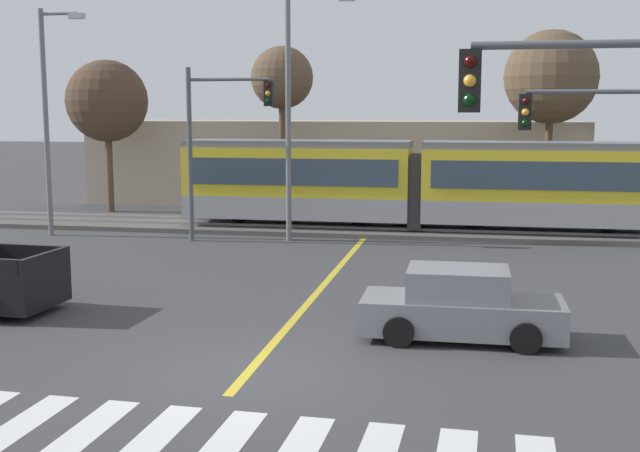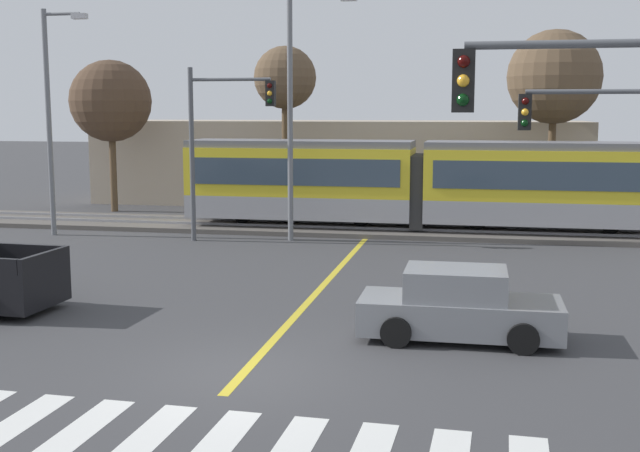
% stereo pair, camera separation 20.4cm
% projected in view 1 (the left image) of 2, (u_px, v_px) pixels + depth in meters
% --- Properties ---
extents(ground_plane, '(200.00, 200.00, 0.00)m').
position_uv_depth(ground_plane, '(248.00, 373.00, 14.76)').
color(ground_plane, '#3D3D3F').
extents(track_bed, '(120.00, 4.00, 0.18)m').
position_uv_depth(track_bed, '(370.00, 229.00, 32.01)').
color(track_bed, '#56514C').
rests_on(track_bed, ground).
extents(rail_near, '(120.00, 0.08, 0.10)m').
position_uv_depth(rail_near, '(368.00, 228.00, 31.29)').
color(rail_near, '#939399').
rests_on(rail_near, track_bed).
extents(rail_far, '(120.00, 0.08, 0.10)m').
position_uv_depth(rail_far, '(372.00, 223.00, 32.69)').
color(rail_far, '#939399').
rests_on(rail_far, track_bed).
extents(light_rail_tram, '(18.50, 2.64, 3.43)m').
position_uv_depth(light_rail_tram, '(417.00, 181.00, 31.39)').
color(light_rail_tram, '#9E9EA3').
rests_on(light_rail_tram, track_bed).
extents(crosswalk_stripe_2, '(0.64, 2.81, 0.01)m').
position_uv_depth(crosswalk_stripe_2, '(16.00, 428.00, 12.20)').
color(crosswalk_stripe_2, silver).
rests_on(crosswalk_stripe_2, ground).
extents(crosswalk_stripe_3, '(0.64, 2.81, 0.01)m').
position_uv_depth(crosswalk_stripe_3, '(82.00, 434.00, 11.96)').
color(crosswalk_stripe_3, silver).
rests_on(crosswalk_stripe_3, ground).
extents(crosswalk_stripe_4, '(0.64, 2.81, 0.01)m').
position_uv_depth(crosswalk_stripe_4, '(151.00, 441.00, 11.73)').
color(crosswalk_stripe_4, silver).
rests_on(crosswalk_stripe_4, ground).
extents(crosswalk_stripe_5, '(0.64, 2.81, 0.01)m').
position_uv_depth(crosswalk_stripe_5, '(222.00, 448.00, 11.49)').
color(crosswalk_stripe_5, silver).
rests_on(crosswalk_stripe_5, ground).
extents(lane_centre_line, '(0.20, 17.00, 0.01)m').
position_uv_depth(lane_centre_line, '(321.00, 288.00, 21.82)').
color(lane_centre_line, gold).
rests_on(lane_centre_line, ground).
extents(sedan_crossing, '(4.21, 1.94, 1.52)m').
position_uv_depth(sedan_crossing, '(461.00, 306.00, 16.89)').
color(sedan_crossing, gray).
rests_on(sedan_crossing, ground).
extents(traffic_light_far_left, '(3.25, 0.38, 6.33)m').
position_uv_depth(traffic_light_far_left, '(217.00, 129.00, 28.94)').
color(traffic_light_far_left, '#515459').
rests_on(traffic_light_far_left, ground).
extents(traffic_light_near_right, '(3.75, 0.38, 6.04)m').
position_uv_depth(traffic_light_near_right, '(629.00, 164.00, 11.33)').
color(traffic_light_near_right, '#515459').
rests_on(traffic_light_near_right, ground).
extents(traffic_light_mid_right, '(4.25, 0.38, 5.67)m').
position_uv_depth(traffic_light_mid_right, '(628.00, 151.00, 19.77)').
color(traffic_light_mid_right, '#515459').
rests_on(traffic_light_mid_right, ground).
extents(street_lamp_west, '(1.83, 0.28, 8.55)m').
position_uv_depth(street_lamp_west, '(49.00, 110.00, 30.30)').
color(street_lamp_west, slate).
rests_on(street_lamp_west, ground).
extents(street_lamp_centre, '(2.53, 0.28, 9.01)m').
position_uv_depth(street_lamp_centre, '(295.00, 101.00, 29.04)').
color(street_lamp_centre, slate).
rests_on(street_lamp_centre, ground).
extents(bare_tree_far_west, '(3.82, 3.82, 7.14)m').
position_uv_depth(bare_tree_far_west, '(107.00, 101.00, 37.54)').
color(bare_tree_far_west, brown).
rests_on(bare_tree_far_west, ground).
extents(bare_tree_west, '(2.82, 2.82, 7.66)m').
position_uv_depth(bare_tree_west, '(282.00, 79.00, 36.06)').
color(bare_tree_west, brown).
rests_on(bare_tree_west, ground).
extents(bare_tree_east, '(4.01, 4.01, 8.22)m').
position_uv_depth(bare_tree_east, '(551.00, 78.00, 34.37)').
color(bare_tree_east, brown).
rests_on(bare_tree_east, ground).
extents(building_backdrop_far, '(24.87, 6.00, 4.26)m').
position_uv_depth(building_backdrop_far, '(334.00, 162.00, 41.61)').
color(building_backdrop_far, tan).
rests_on(building_backdrop_far, ground).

